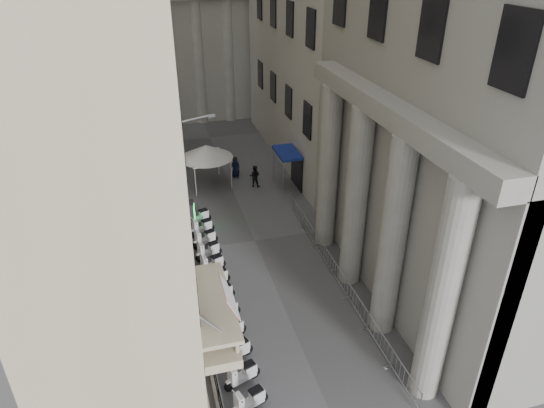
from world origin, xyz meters
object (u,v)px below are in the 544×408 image
Objects in this scene: security_tent at (210,153)px; info_kiosk at (192,215)px; pedestrian_a at (236,169)px; pedestrian_b at (255,176)px; street_lamp at (186,175)px.

info_kiosk is (-2.22, -5.99, -1.80)m from security_tent.
pedestrian_b reaches higher than pedestrian_a.
security_tent reaches higher than info_kiosk.
info_kiosk reaches higher than pedestrian_a.
pedestrian_a is at bearing -34.40° from pedestrian_b.
info_kiosk is (0.32, 1.90, -3.83)m from street_lamp.
street_lamp is 4.21× the size of info_kiosk.
security_tent reaches higher than pedestrian_b.
pedestrian_a is at bearing 37.76° from street_lamp.
pedestrian_a is 2.11m from pedestrian_b.
security_tent is 2.12× the size of info_kiosk.
pedestrian_b is at bearing 51.17° from info_kiosk.
pedestrian_b is at bearing 125.78° from pedestrian_a.
info_kiosk is at bearing 56.08° from street_lamp.
street_lamp is at bearing -107.85° from security_tent.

